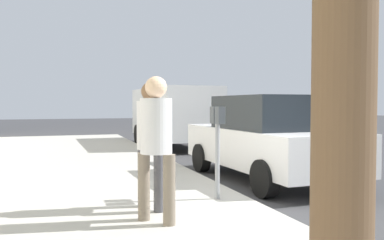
% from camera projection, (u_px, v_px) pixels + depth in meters
% --- Properties ---
extents(ground_plane, '(80.00, 80.00, 0.00)m').
position_uv_depth(ground_plane, '(253.00, 209.00, 6.18)').
color(ground_plane, '#38383A').
rests_on(ground_plane, ground).
extents(sidewalk_slab, '(28.00, 6.00, 0.15)m').
position_uv_depth(sidewalk_slab, '(43.00, 223.00, 5.21)').
color(sidewalk_slab, '#A8A59E').
rests_on(sidewalk_slab, ground_plane).
extents(parking_meter, '(0.36, 0.12, 1.41)m').
position_uv_depth(parking_meter, '(217.00, 133.00, 6.18)').
color(parking_meter, gray).
rests_on(parking_meter, sidewalk_slab).
extents(pedestrian_at_meter, '(0.50, 0.38, 1.75)m').
position_uv_depth(pedestrian_at_meter, '(151.00, 135.00, 5.58)').
color(pedestrian_at_meter, '#47474C').
rests_on(pedestrian_at_meter, sidewalk_slab).
extents(pedestrian_bystander, '(0.45, 0.39, 1.79)m').
position_uv_depth(pedestrian_bystander, '(156.00, 136.00, 4.94)').
color(pedestrian_bystander, '#726656').
rests_on(pedestrian_bystander, sidewalk_slab).
extents(parked_sedan_near, '(4.46, 2.09, 1.77)m').
position_uv_depth(parked_sedan_near, '(267.00, 138.00, 8.48)').
color(parked_sedan_near, silver).
rests_on(parked_sedan_near, ground_plane).
extents(parked_van_far, '(5.24, 2.21, 2.18)m').
position_uv_depth(parked_van_far, '(173.00, 113.00, 15.13)').
color(parked_van_far, silver).
rests_on(parked_van_far, ground_plane).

